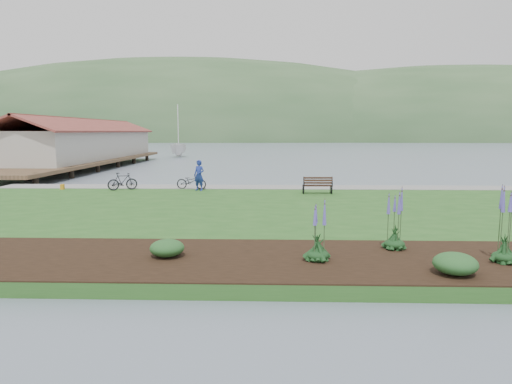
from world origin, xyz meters
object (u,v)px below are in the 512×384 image
person (199,173)px  sailboat (179,157)px  bicycle_a (191,181)px  park_bench (318,185)px

person → sailboat: (-10.02, 43.53, -1.49)m
person → bicycle_a: person is taller
park_bench → bicycle_a: bearing=164.7°
park_bench → bicycle_a: (-7.65, 1.86, -0.02)m
person → sailboat: sailboat is taller
person → sailboat: 44.69m
bicycle_a → person: bearing=-128.8°
park_bench → person: person is taller
park_bench → person: 7.20m
park_bench → bicycle_a: 7.87m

